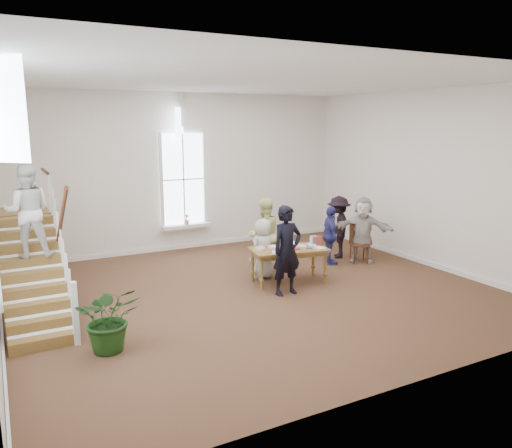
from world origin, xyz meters
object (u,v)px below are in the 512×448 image
library_table (289,252)px  police_officer (287,250)px  elderly_woman (263,249)px  woman_cluster_a (330,235)px  person_yellow (264,235)px  side_chair (359,240)px  woman_cluster_c (363,230)px  floor_plant (110,318)px  woman_cluster_b (338,227)px

library_table → police_officer: 0.83m
elderly_woman → woman_cluster_a: woman_cluster_a is taller
person_yellow → side_chair: 2.70m
library_table → police_officer: bearing=-115.2°
woman_cluster_c → woman_cluster_a: bearing=-149.2°
police_officer → floor_plant: size_ratio=1.73×
woman_cluster_b → floor_plant: 7.40m
elderly_woman → woman_cluster_b: woman_cluster_b is taller
library_table → side_chair: size_ratio=1.79×
library_table → woman_cluster_c: (2.66, 0.62, 0.14)m
woman_cluster_a → side_chair: woman_cluster_a is taller
library_table → elderly_woman: size_ratio=1.31×
elderly_woman → side_chair: elderly_woman is taller
woman_cluster_b → woman_cluster_c: size_ratio=0.97×
woman_cluster_c → floor_plant: size_ratio=1.56×
police_officer → floor_plant: (-3.96, -1.02, -0.41)m
woman_cluster_c → floor_plant: (-7.08, -2.29, -0.31)m
library_table → floor_plant: floor_plant is taller
woman_cluster_b → floor_plant: (-6.78, -2.94, -0.29)m
police_officer → side_chair: 3.34m
woman_cluster_c → side_chair: 0.30m
woman_cluster_a → floor_plant: woman_cluster_a is taller
woman_cluster_c → floor_plant: bearing=-118.7°
police_officer → elderly_woman: size_ratio=1.36×
woman_cluster_a → woman_cluster_c: woman_cluster_c is taller
woman_cluster_a → side_chair: bearing=-81.6°
police_officer → woman_cluster_b: (2.82, 1.92, -0.12)m
library_table → woman_cluster_b: (2.36, 1.27, 0.12)m
woman_cluster_c → person_yellow: bearing=-146.6°
person_yellow → woman_cluster_a: person_yellow is taller
elderly_woman → floor_plant: (-4.06, -2.27, -0.15)m
library_table → woman_cluster_c: woman_cluster_c is taller
elderly_woman → woman_cluster_c: 3.02m
side_chair → police_officer: bearing=-133.5°
woman_cluster_a → person_yellow: bearing=100.1°
woman_cluster_b → side_chair: woman_cluster_b is taller
library_table → woman_cluster_a: woman_cluster_a is taller
elderly_woman → floor_plant: bearing=18.3°
woman_cluster_b → floor_plant: woman_cluster_b is taller
woman_cluster_a → woman_cluster_b: bearing=-34.4°
library_table → woman_cluster_c: bearing=23.1°
person_yellow → floor_plant: 5.18m
elderly_woman → woman_cluster_b: (2.72, 0.67, 0.14)m
floor_plant → woman_cluster_a: bearing=22.0°
police_officer → floor_plant: police_officer is taller
woman_cluster_b → woman_cluster_c: 0.72m
woman_cluster_a → elderly_woman: bearing=114.7°
woman_cluster_a → woman_cluster_c: size_ratio=0.88×
police_officer → woman_cluster_b: 3.42m
person_yellow → side_chair: person_yellow is taller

